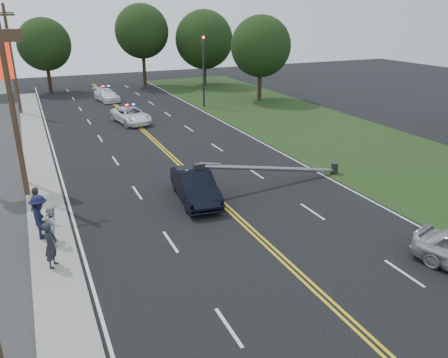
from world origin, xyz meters
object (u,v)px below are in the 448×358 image
emergency_a (131,115)px  bystander_c (40,217)px  crashed_sedan (195,186)px  bystander_d (37,206)px  traffic_signal (203,65)px  emergency_b (107,95)px  bystander_a (51,245)px  utility_pole_mid (12,103)px  utility_pole_far (12,60)px  bystander_b (53,224)px  fallen_streetlight (280,168)px

emergency_a → bystander_c: bystander_c is taller
crashed_sedan → bystander_d: 7.68m
crashed_sedan → bystander_c: size_ratio=2.47×
traffic_signal → emergency_a: traffic_signal is taller
traffic_signal → emergency_b: 11.83m
bystander_a → crashed_sedan: bearing=-36.9°
traffic_signal → bystander_a: (-16.76, -26.14, -3.15)m
emergency_b → bystander_d: bearing=-116.4°
utility_pole_mid → bystander_d: bearing=-84.1°
utility_pole_mid → utility_pole_far: bearing=90.0°
bystander_d → bystander_a: bearing=-150.0°
crashed_sedan → emergency_a: crashed_sedan is taller
bystander_b → bystander_c: (-0.46, 0.72, 0.12)m
traffic_signal → bystander_d: size_ratio=3.85×
crashed_sedan → emergency_b: bearing=95.0°
bystander_b → traffic_signal: bearing=-26.8°
bystander_b → emergency_a: bearing=-13.9°
crashed_sedan → bystander_b: size_ratio=2.81×
traffic_signal → bystander_c: bearing=-125.8°
utility_pole_far → bystander_b: bearing=-88.0°
fallen_streetlight → bystander_b: 12.63m
emergency_a → bystander_b: bearing=-120.9°
bystander_d → emergency_b: bearing=9.8°
utility_pole_mid → emergency_a: 17.19m
utility_pole_far → bystander_c: utility_pole_far is taller
utility_pole_mid → emergency_a: (8.92, 14.02, -4.40)m
utility_pole_mid → emergency_a: bearing=57.5°
crashed_sedan → bystander_d: bystander_d is taller
utility_pole_far → bystander_d: size_ratio=5.46×
emergency_a → crashed_sedan: bearing=-102.1°
crashed_sedan → emergency_b: size_ratio=1.10×
traffic_signal → utility_pole_mid: utility_pole_mid is taller
emergency_a → bystander_c: size_ratio=2.48×
bystander_d → bystander_c: bearing=-151.5°
fallen_streetlight → utility_pole_mid: utility_pole_mid is taller
bystander_a → bystander_c: bearing=30.2°
traffic_signal → utility_pole_mid: size_ratio=0.70×
bystander_c → bystander_d: 1.44m
crashed_sedan → bystander_d: size_ratio=2.69×
fallen_streetlight → utility_pole_mid: size_ratio=0.94×
traffic_signal → fallen_streetlight: 22.62m
bystander_c → bystander_b: bearing=-144.1°
fallen_streetlight → emergency_a: fallen_streetlight is taller
utility_pole_mid → bystander_b: (0.96, -6.27, -4.09)m
crashed_sedan → bystander_b: 7.44m
crashed_sedan → bystander_a: size_ratio=2.64×
emergency_b → utility_pole_mid: bearing=-119.7°
emergency_b → bystander_b: bearing=-114.4°
emergency_b → emergency_a: bearing=-99.7°
utility_pole_mid → emergency_a: size_ratio=2.02×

